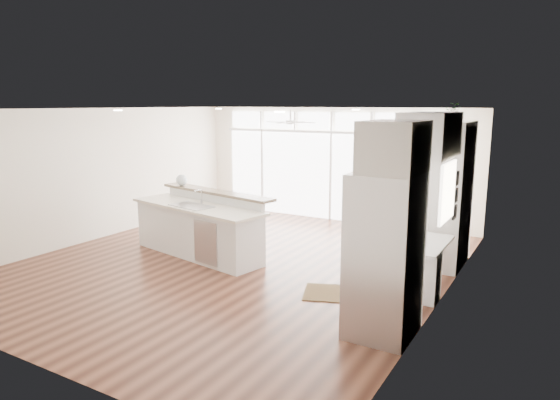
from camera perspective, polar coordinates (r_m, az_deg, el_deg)
The scene contains 24 objects.
floor at distance 8.97m, azimuth -4.81°, elevation -7.25°, with size 7.00×8.00×0.02m, color #3E1D13.
ceiling at distance 8.52m, azimuth -5.11°, elevation 10.33°, with size 7.00×8.00×0.02m, color white.
wall_back at distance 12.10m, azimuth 6.03°, elevation 4.08°, with size 7.00×0.04×2.70m, color white.
wall_front at distance 5.92m, azimuth -27.90°, elevation -4.41°, with size 7.00×0.04×2.70m, color white.
wall_left at distance 11.02m, azimuth -20.03°, elevation 2.80°, with size 0.04×8.00×2.70m, color white.
wall_right at distance 7.25m, azimuth 18.32°, elevation -1.05°, with size 0.04×8.00×2.70m, color white.
glass_wall at distance 12.08m, azimuth 5.89°, elevation 2.64°, with size 5.80×0.06×2.08m, color white.
transom_row at distance 11.96m, azimuth 6.01°, elevation 8.96°, with size 5.90×0.06×0.40m, color white.
desk_window at distance 7.51m, azimuth 18.59°, elevation 0.89°, with size 0.04×0.85×0.85m, color silver.
ceiling_fan at distance 11.17m, azimuth 1.21°, elevation 9.39°, with size 1.16×1.16×0.32m, color silver.
recessed_lights at distance 8.69m, azimuth -4.33°, elevation 10.22°, with size 3.40×3.00×0.02m, color white.
oven_cabinet at distance 9.06m, azimuth 18.65°, elevation 0.61°, with size 0.64×1.20×2.50m, color white.
desk_nook at distance 7.85m, azimuth 15.70°, elevation -7.32°, with size 0.72×1.30×0.76m, color white.
upper_cabinets at distance 7.48m, azimuth 16.78°, elevation 7.14°, with size 0.64×1.30×0.64m, color white.
refrigerator at distance 6.16m, azimuth 11.87°, elevation -6.17°, with size 0.76×0.90×2.00m, color #B7B7BC.
fridge_cabinet at distance 5.89m, azimuth 12.92°, elevation 5.93°, with size 0.64×0.90×0.60m, color white.
framed_photos at distance 8.13m, azimuth 19.44°, elevation 0.50°, with size 0.06×0.22×0.80m, color black.
kitchen_island at distance 9.36m, azimuth -9.43°, elevation -2.82°, with size 2.93×1.10×1.16m, color white.
rug at distance 7.61m, azimuth 6.56°, elevation -10.54°, with size 0.99×0.71×0.01m, color #352311.
office_chair at distance 7.79m, azimuth 14.96°, elevation -6.49°, with size 0.52×0.48×1.00m, color black.
fishbowl at distance 10.21m, azimuth -11.18°, elevation 2.24°, with size 0.23×0.23×0.23m, color silver.
monitor at distance 7.72m, azimuth 15.34°, elevation -3.30°, with size 0.07×0.43×0.36m, color black.
keyboard at distance 7.81m, azimuth 14.07°, elevation -4.38°, with size 0.12×0.32×0.02m, color silver.
potted_plant at distance 8.93m, azimuth 19.19°, elevation 9.27°, with size 0.27×0.30×0.23m, color #285826.
Camera 1 is at (4.92, -6.96, 2.79)m, focal length 32.00 mm.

